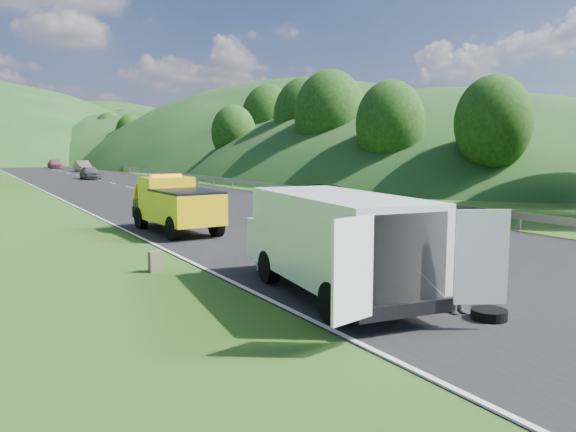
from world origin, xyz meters
TOP-DOWN VIEW (x-y plane):
  - ground at (0.00, 0.00)m, footprint 320.00×320.00m
  - road_surface at (3.00, 40.00)m, footprint 14.00×200.00m
  - guardrail at (10.30, 52.50)m, footprint 0.06×140.00m
  - tree_line_right at (23.00, 60.00)m, footprint 14.00×140.00m
  - hills_backdrop at (6.50, 134.70)m, footprint 201.00×288.60m
  - tow_truck at (-2.21, 7.79)m, footprint 2.25×5.50m
  - white_van at (-2.40, -3.48)m, footprint 3.82×7.07m
  - woman at (-2.65, -0.40)m, footprint 0.63×0.67m
  - child at (-1.73, -1.08)m, footprint 0.68×0.67m
  - worker at (-1.03, -6.03)m, footprint 1.28×0.90m
  - suitcase at (-5.20, 1.11)m, footprint 0.38×0.24m
  - spare_tire at (-0.78, -6.62)m, footprint 0.72×0.72m
  - passing_suv at (5.15, 7.72)m, footprint 3.49×6.29m
  - dist_car_a at (2.61, 48.14)m, footprint 1.64×4.08m
  - dist_car_b at (5.62, 67.81)m, footprint 1.60×4.60m
  - dist_car_c at (4.23, 82.42)m, footprint 1.96×4.82m

SIDE VIEW (x-z plane):
  - ground at x=0.00m, z-range 0.00..0.00m
  - guardrail at x=10.30m, z-range -0.76..0.76m
  - tree_line_right at x=23.00m, z-range -7.00..7.00m
  - hills_backdrop at x=6.50m, z-range -22.00..22.00m
  - woman at x=-2.65m, z-range -0.74..0.74m
  - child at x=-1.73m, z-range -0.55..0.55m
  - worker at x=-1.03m, z-range -0.90..0.90m
  - spare_tire at x=-0.78m, z-range -0.10..0.10m
  - passing_suv at x=5.15m, z-range -0.83..0.83m
  - dist_car_a at x=2.61m, z-range -0.70..0.70m
  - dist_car_b at x=5.62m, z-range -0.76..0.76m
  - dist_car_c at x=4.23m, z-range -0.70..0.70m
  - road_surface at x=3.00m, z-range 0.00..0.02m
  - suitcase at x=-5.20m, z-range 0.00..0.59m
  - tow_truck at x=-2.21m, z-range -0.03..2.30m
  - white_van at x=-2.40m, z-range 0.16..2.55m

